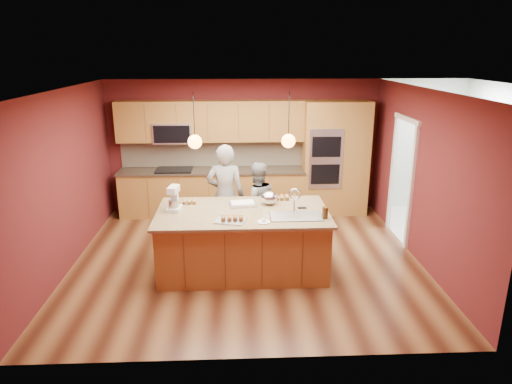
{
  "coord_description": "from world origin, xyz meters",
  "views": [
    {
      "loc": [
        -0.15,
        -6.74,
        3.24
      ],
      "look_at": [
        0.14,
        -0.1,
        1.17
      ],
      "focal_mm": 32.0,
      "sensor_mm": 36.0,
      "label": 1
    }
  ],
  "objects_px": {
    "island": "(244,240)",
    "mixing_bowl": "(269,198)",
    "person_left": "(225,195)",
    "person_right": "(257,204)",
    "stand_mixer": "(174,200)"
  },
  "relations": [
    {
      "from": "island",
      "to": "person_right",
      "type": "relative_size",
      "value": 1.76
    },
    {
      "from": "island",
      "to": "person_right",
      "type": "height_order",
      "value": "person_right"
    },
    {
      "from": "person_right",
      "to": "mixing_bowl",
      "type": "relative_size",
      "value": 5.65
    },
    {
      "from": "island",
      "to": "mixing_bowl",
      "type": "height_order",
      "value": "island"
    },
    {
      "from": "person_left",
      "to": "stand_mixer",
      "type": "bearing_deg",
      "value": 54.55
    },
    {
      "from": "stand_mixer",
      "to": "island",
      "type": "bearing_deg",
      "value": 5.19
    },
    {
      "from": "island",
      "to": "mixing_bowl",
      "type": "bearing_deg",
      "value": 37.38
    },
    {
      "from": "person_left",
      "to": "person_right",
      "type": "relative_size",
      "value": 1.22
    },
    {
      "from": "person_right",
      "to": "stand_mixer",
      "type": "xyz_separation_m",
      "value": [
        -1.28,
        -0.88,
        0.38
      ]
    },
    {
      "from": "person_left",
      "to": "mixing_bowl",
      "type": "relative_size",
      "value": 6.88
    },
    {
      "from": "person_right",
      "to": "mixing_bowl",
      "type": "height_order",
      "value": "person_right"
    },
    {
      "from": "island",
      "to": "stand_mixer",
      "type": "relative_size",
      "value": 6.85
    },
    {
      "from": "stand_mixer",
      "to": "person_right",
      "type": "bearing_deg",
      "value": 44.83
    },
    {
      "from": "person_left",
      "to": "stand_mixer",
      "type": "relative_size",
      "value": 4.73
    },
    {
      "from": "island",
      "to": "mixing_bowl",
      "type": "distance_m",
      "value": 0.76
    }
  ]
}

